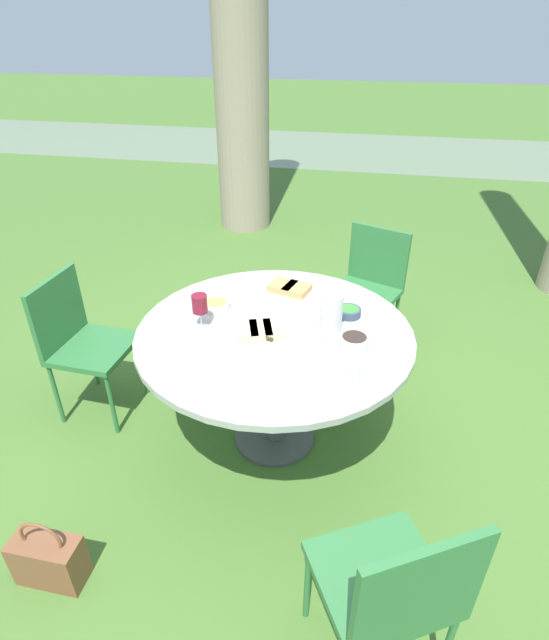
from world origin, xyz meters
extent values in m
plane|color=#446B2B|center=(0.00, 0.00, 0.00)|extent=(40.00, 40.00, 0.00)
cube|color=#6B7F5B|center=(0.00, 7.69, 0.00)|extent=(40.00, 3.14, 0.01)
cylinder|color=#4C4C51|center=(0.00, 0.00, 0.01)|extent=(0.47, 0.47, 0.02)
cylinder|color=#4C4C51|center=(0.00, 0.00, 0.37)|extent=(0.11, 0.11, 0.71)
cylinder|color=#9EA399|center=(0.00, 0.00, 0.74)|extent=(1.43, 1.43, 0.03)
cube|color=#2D6B38|center=(-1.11, 0.05, 0.45)|extent=(0.44, 0.46, 0.04)
cube|color=#2D6B38|center=(-1.31, 0.06, 0.68)|extent=(0.05, 0.44, 0.42)
cylinder|color=#2D6B38|center=(-0.93, -0.15, 0.22)|extent=(0.03, 0.03, 0.43)
cylinder|color=#2D6B38|center=(-0.92, 0.24, 0.22)|extent=(0.03, 0.03, 0.43)
cylinder|color=#2D6B38|center=(-1.30, -0.13, 0.22)|extent=(0.03, 0.03, 0.43)
cylinder|color=#2D6B38|center=(-1.29, 0.26, 0.22)|extent=(0.03, 0.03, 0.43)
cube|color=#2D6B38|center=(0.60, -1.05, 0.45)|extent=(0.59, 0.58, 0.04)
cube|color=#2D6B38|center=(0.70, -1.22, 0.68)|extent=(0.40, 0.24, 0.42)
cylinder|color=#2D6B38|center=(0.68, -0.79, 0.22)|extent=(0.03, 0.03, 0.43)
cylinder|color=#2D6B38|center=(0.34, -0.98, 0.22)|extent=(0.03, 0.03, 0.43)
cube|color=#2D6B38|center=(0.43, 1.07, 0.45)|extent=(0.56, 0.55, 0.04)
cube|color=#2D6B38|center=(0.50, 1.25, 0.68)|extent=(0.42, 0.19, 0.42)
cylinder|color=#2D6B38|center=(0.18, 0.97, 0.22)|extent=(0.03, 0.03, 0.43)
cylinder|color=#2D6B38|center=(0.54, 0.83, 0.22)|extent=(0.03, 0.03, 0.43)
cylinder|color=#2D6B38|center=(0.32, 1.32, 0.22)|extent=(0.03, 0.03, 0.43)
cylinder|color=#2D6B38|center=(0.68, 1.17, 0.22)|extent=(0.03, 0.03, 0.43)
cylinder|color=silver|center=(0.28, 0.06, 0.86)|extent=(0.12, 0.12, 0.20)
cone|color=silver|center=(0.33, 0.06, 0.94)|extent=(0.03, 0.03, 0.02)
cylinder|color=silver|center=(-0.38, -0.04, 0.76)|extent=(0.06, 0.06, 0.01)
cylinder|color=silver|center=(-0.38, -0.04, 0.81)|extent=(0.01, 0.01, 0.08)
cylinder|color=maroon|center=(-0.38, -0.04, 0.89)|extent=(0.08, 0.08, 0.10)
cube|color=white|center=(-0.05, -0.09, 0.77)|extent=(0.37, 0.33, 0.02)
cube|color=#E0C184|center=(0.01, -0.06, 0.80)|extent=(0.15, 0.19, 0.04)
cube|color=#E0C184|center=(-0.05, -0.09, 0.80)|extent=(0.15, 0.19, 0.04)
cube|color=#E0C184|center=(-0.12, -0.11, 0.80)|extent=(0.15, 0.19, 0.04)
cube|color=white|center=(0.05, 0.39, 0.77)|extent=(0.44, 0.32, 0.02)
cube|color=#B2844C|center=(-0.04, 0.41, 0.80)|extent=(0.17, 0.18, 0.04)
cube|color=#B2844C|center=(0.05, 0.39, 0.80)|extent=(0.17, 0.18, 0.04)
cylinder|color=beige|center=(-0.37, 0.16, 0.78)|extent=(0.15, 0.15, 0.04)
cylinder|color=#E0C147|center=(-0.37, 0.16, 0.79)|extent=(0.13, 0.13, 0.02)
cylinder|color=#334256|center=(0.36, 0.22, 0.78)|extent=(0.13, 0.13, 0.04)
cylinder|color=#387533|center=(0.36, 0.22, 0.79)|extent=(0.11, 0.11, 0.02)
cylinder|color=silver|center=(0.41, -0.08, 0.79)|extent=(0.15, 0.15, 0.06)
cylinder|color=#2D231E|center=(0.41, -0.08, 0.81)|extent=(0.12, 0.12, 0.03)
cylinder|color=silver|center=(0.24, -0.11, 0.80)|extent=(0.07, 0.07, 0.08)
cylinder|color=silver|center=(0.43, -0.35, 0.80)|extent=(0.07, 0.07, 0.09)
cube|color=brown|center=(-0.78, -1.05, 0.12)|extent=(0.30, 0.14, 0.24)
torus|color=brown|center=(-0.78, -1.05, 0.27)|extent=(0.19, 0.01, 0.19)
camera|label=1|loc=(0.45, -2.13, 2.14)|focal=28.00mm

